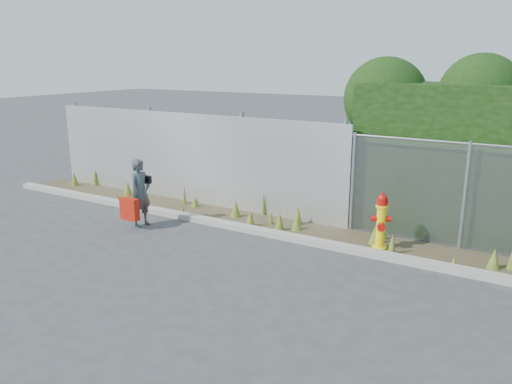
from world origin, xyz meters
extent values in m
plane|color=#3A3A3D|center=(0.00, 0.00, 0.00)|extent=(80.00, 80.00, 0.00)
cube|color=gray|center=(0.00, 1.80, 0.06)|extent=(16.00, 0.22, 0.12)
cube|color=#3F3624|center=(0.00, 2.40, 0.01)|extent=(16.00, 1.20, 0.01)
cone|color=#4F681F|center=(-2.61, 1.99, 0.11)|extent=(0.16, 0.16, 0.21)
cone|color=#4F681F|center=(3.86, 2.28, 0.18)|extent=(0.22, 0.22, 0.37)
cone|color=#4F681F|center=(-2.81, 3.05, 0.25)|extent=(0.12, 0.12, 0.51)
cone|color=#4F681F|center=(-6.50, 2.93, 0.23)|extent=(0.18, 0.18, 0.46)
cone|color=#4F681F|center=(-2.74, 2.63, 0.13)|extent=(0.19, 0.19, 0.26)
cone|color=#4F681F|center=(-0.84, 2.08, 0.18)|extent=(0.22, 0.22, 0.37)
cone|color=#4F681F|center=(1.93, 2.22, 0.18)|extent=(0.08, 0.08, 0.36)
cone|color=#4F681F|center=(-4.86, 2.54, 0.20)|extent=(0.24, 0.24, 0.40)
cone|color=#4F681F|center=(-0.03, 2.71, 0.20)|extent=(0.21, 0.21, 0.40)
cone|color=#4F681F|center=(3.27, 1.99, 0.10)|extent=(0.15, 0.15, 0.20)
cone|color=#4F681F|center=(-0.18, 2.15, 0.21)|extent=(0.21, 0.21, 0.42)
cone|color=#4F681F|center=(0.10, 2.38, 0.14)|extent=(0.24, 0.24, 0.28)
cone|color=#4F681F|center=(-0.53, 2.42, 0.16)|extent=(0.10, 0.10, 0.31)
cone|color=#4F681F|center=(1.75, 2.41, 0.18)|extent=(0.22, 0.22, 0.37)
cone|color=#4F681F|center=(-6.95, 2.59, 0.20)|extent=(0.22, 0.22, 0.40)
cone|color=#4F681F|center=(-4.70, 2.02, 0.11)|extent=(0.16, 0.16, 0.21)
cone|color=#4F681F|center=(-3.12, 2.71, 0.25)|extent=(0.09, 0.09, 0.50)
cone|color=#4F681F|center=(-1.47, 2.47, 0.20)|extent=(0.23, 0.23, 0.41)
cone|color=#4F681F|center=(4.12, 2.40, 0.23)|extent=(0.14, 0.14, 0.46)
cone|color=#4F681F|center=(2.19, 2.04, 0.20)|extent=(0.16, 0.16, 0.41)
cone|color=#4F681F|center=(1.83, 2.76, 0.13)|extent=(0.14, 0.14, 0.26)
cone|color=#4F681F|center=(-1.01, 2.92, 0.27)|extent=(0.10, 0.10, 0.54)
cube|color=silver|center=(-3.25, 3.00, 1.10)|extent=(8.50, 0.08, 2.20)
cylinder|color=gray|center=(-7.30, 3.12, 1.15)|extent=(0.10, 0.10, 2.30)
cylinder|color=gray|center=(-4.50, 3.12, 1.15)|extent=(0.10, 0.10, 2.30)
cylinder|color=gray|center=(-1.70, 3.12, 1.15)|extent=(0.10, 0.10, 2.30)
cylinder|color=gray|center=(0.80, 3.12, 1.15)|extent=(0.10, 0.10, 2.30)
cylinder|color=gray|center=(1.05, 3.00, 1.02)|extent=(0.07, 0.07, 2.05)
cylinder|color=gray|center=(3.20, 3.00, 1.02)|extent=(0.07, 0.07, 2.05)
sphere|color=black|center=(1.28, 4.10, 2.64)|extent=(1.76, 1.76, 1.76)
sphere|color=black|center=(1.95, 4.13, 2.45)|extent=(1.20, 1.20, 1.20)
sphere|color=black|center=(3.11, 4.27, 2.78)|extent=(1.61, 1.61, 1.61)
cylinder|color=yellow|center=(1.92, 2.21, 0.03)|extent=(0.27, 0.27, 0.06)
cylinder|color=yellow|center=(1.92, 2.21, 0.41)|extent=(0.18, 0.18, 0.83)
cylinder|color=yellow|center=(1.92, 2.21, 0.85)|extent=(0.23, 0.23, 0.05)
cylinder|color=#B20F0A|center=(1.92, 2.21, 0.92)|extent=(0.20, 0.20, 0.10)
sphere|color=#B20F0A|center=(1.92, 2.21, 0.99)|extent=(0.19, 0.19, 0.19)
cylinder|color=#B20F0A|center=(1.92, 2.21, 1.08)|extent=(0.05, 0.05, 0.05)
cylinder|color=#B20F0A|center=(1.78, 2.21, 0.60)|extent=(0.10, 0.11, 0.11)
cylinder|color=#B20F0A|center=(2.05, 2.21, 0.60)|extent=(0.10, 0.11, 0.11)
cylinder|color=#B20F0A|center=(1.92, 2.07, 0.49)|extent=(0.15, 0.12, 0.15)
imported|color=#116B6B|center=(-2.88, 0.97, 0.73)|extent=(0.37, 0.55, 1.46)
cube|color=#AA1409|center=(-2.93, 0.67, 0.44)|extent=(0.42, 0.15, 0.46)
cylinder|color=#AA1409|center=(-2.93, 0.67, 0.75)|extent=(0.20, 0.02, 0.02)
cube|color=black|center=(-2.88, 1.16, 0.98)|extent=(0.22, 0.09, 0.17)
camera|label=1|loc=(4.41, -6.52, 3.45)|focal=35.00mm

